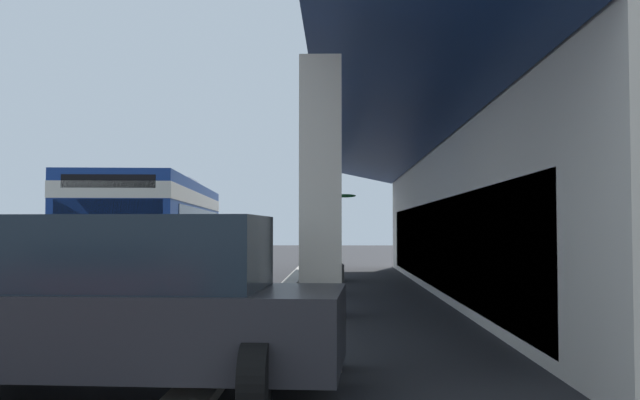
# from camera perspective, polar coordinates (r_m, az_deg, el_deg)

# --- Properties ---
(ground) EXTENTS (120.00, 120.00, 0.00)m
(ground) POSITION_cam_1_polar(r_m,az_deg,el_deg) (20.37, 6.70, -7.49)
(ground) COLOR #262628
(curb_strip) EXTENTS (33.22, 0.50, 0.12)m
(curb_strip) POSITION_cam_1_polar(r_m,az_deg,el_deg) (20.53, -2.94, -7.30)
(curb_strip) COLOR #9E998E
(curb_strip) RESTS_ON ground
(plaza_building) EXTENTS (27.98, 14.27, 8.04)m
(plaza_building) POSITION_cam_1_polar(r_m,az_deg,el_deg) (22.06, 22.94, 3.55)
(plaza_building) COLOR beige
(plaza_building) RESTS_ON ground
(transit_bus) EXTENTS (11.37, 3.40, 3.34)m
(transit_bus) POSITION_cam_1_polar(r_m,az_deg,el_deg) (20.67, -13.08, -2.23)
(transit_bus) COLOR navy
(transit_bus) RESTS_ON ground
(parked_suv_charcoal) EXTENTS (2.89, 4.90, 1.97)m
(parked_suv_charcoal) POSITION_cam_1_polar(r_m,az_deg,el_deg) (8.11, -15.86, -7.98)
(parked_suv_charcoal) COLOR #232328
(parked_suv_charcoal) RESTS_ON ground
(potted_palm) EXTENTS (1.62, 1.85, 3.14)m
(potted_palm) POSITION_cam_1_polar(r_m,az_deg,el_deg) (24.80, 1.12, -4.58)
(potted_palm) COLOR #4C4742
(potted_palm) RESTS_ON ground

